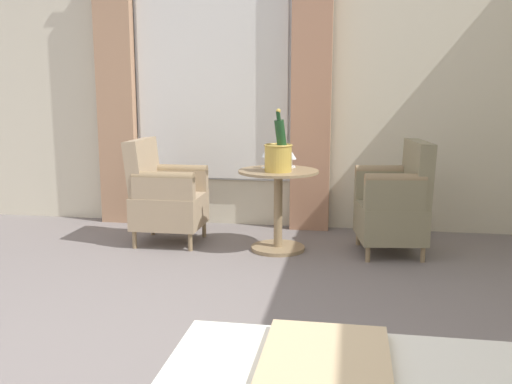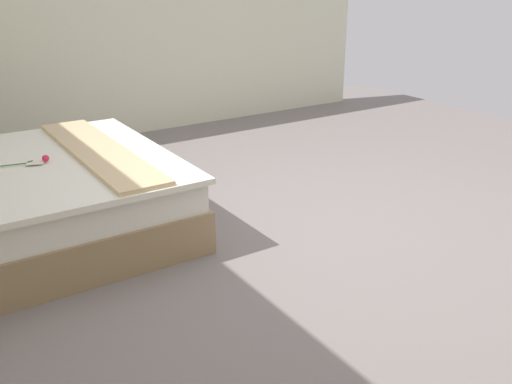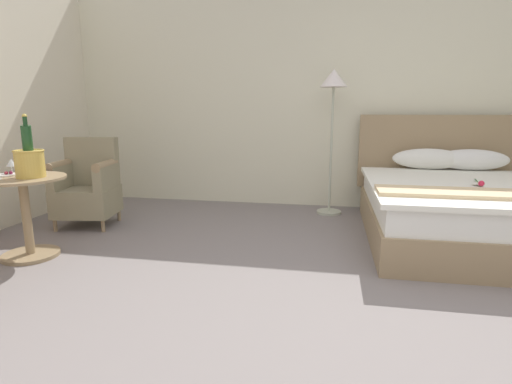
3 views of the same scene
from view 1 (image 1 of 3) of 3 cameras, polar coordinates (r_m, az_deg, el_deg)
wall_window_side at (r=5.53m, az=-4.19°, el=10.70°), size 0.27×6.06×2.71m
side_table_round at (r=4.62m, az=2.23°, el=-1.28°), size 0.65×0.65×0.66m
champagne_bucket at (r=4.48m, az=2.27°, el=3.84°), size 0.23×0.23×0.49m
wine_glass_near_bucket at (r=4.71m, az=3.61°, el=3.59°), size 0.08×0.08×0.13m
wine_glass_near_edge at (r=4.69m, az=0.97°, el=3.80°), size 0.07×0.07×0.15m
snack_plate at (r=4.73m, az=2.97°, el=2.58°), size 0.16×0.16×0.04m
armchair_by_window at (r=4.65m, az=13.82°, el=-1.11°), size 0.63×0.59×0.90m
armchair_facing_bed at (r=4.90m, az=-9.14°, el=-0.35°), size 0.53×0.59×0.89m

